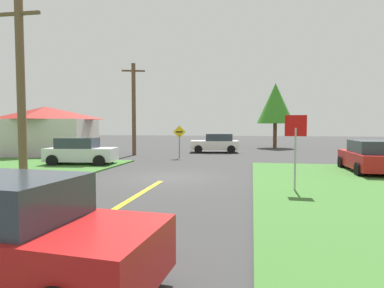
# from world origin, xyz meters

# --- Properties ---
(ground_plane) EXTENTS (120.00, 120.00, 0.00)m
(ground_plane) POSITION_xyz_m (0.00, 0.00, 0.00)
(ground_plane) COLOR #343434
(lane_stripe_center) EXTENTS (0.20, 14.00, 0.01)m
(lane_stripe_center) POSITION_xyz_m (0.00, -8.00, 0.01)
(lane_stripe_center) COLOR yellow
(lane_stripe_center) RESTS_ON ground
(stop_sign) EXTENTS (0.74, 0.07, 2.70)m
(stop_sign) POSITION_xyz_m (5.24, -2.29, 1.90)
(stop_sign) COLOR #9EA0A8
(stop_sign) RESTS_ON ground
(car_on_crossroad) EXTENTS (2.16, 4.34, 1.62)m
(car_on_crossroad) POSITION_xyz_m (9.48, 3.07, 0.81)
(car_on_crossroad) COLOR red
(car_on_crossroad) RESTS_ON ground
(parked_car_near_building) EXTENTS (4.17, 2.31, 1.62)m
(parked_car_near_building) POSITION_xyz_m (-6.20, 3.50, 0.80)
(parked_car_near_building) COLOR silver
(parked_car_near_building) RESTS_ON ground
(car_behind_on_main_road) EXTENTS (4.69, 2.25, 1.62)m
(car_behind_on_main_road) POSITION_xyz_m (0.24, -10.08, 0.81)
(car_behind_on_main_road) COLOR red
(car_behind_on_main_road) RESTS_ON ground
(car_approaching_junction) EXTENTS (4.32, 2.59, 1.62)m
(car_approaching_junction) POSITION_xyz_m (0.62, 14.07, 0.81)
(car_approaching_junction) COLOR white
(car_approaching_junction) RESTS_ON ground
(utility_pole_near) EXTENTS (1.80, 0.32, 7.31)m
(utility_pole_near) POSITION_xyz_m (-5.31, -2.51, 3.76)
(utility_pole_near) COLOR brown
(utility_pole_near) RESTS_ON ground
(utility_pole_mid) EXTENTS (1.76, 0.65, 7.19)m
(utility_pole_mid) POSITION_xyz_m (-5.44, 10.32, 3.70)
(utility_pole_mid) COLOR brown
(utility_pole_mid) RESTS_ON ground
(direction_sign) EXTENTS (0.89, 0.20, 2.34)m
(direction_sign) POSITION_xyz_m (-1.37, 8.61, 1.45)
(direction_sign) COLOR slate
(direction_sign) RESTS_ON ground
(oak_tree_left) EXTENTS (3.79, 3.79, 6.74)m
(oak_tree_left) POSITION_xyz_m (6.09, 20.93, 4.63)
(oak_tree_left) COLOR brown
(oak_tree_left) RESTS_ON ground
(barn) EXTENTS (7.80, 6.64, 3.86)m
(barn) POSITION_xyz_m (-12.62, 9.55, 1.93)
(barn) COLOR beige
(barn) RESTS_ON ground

